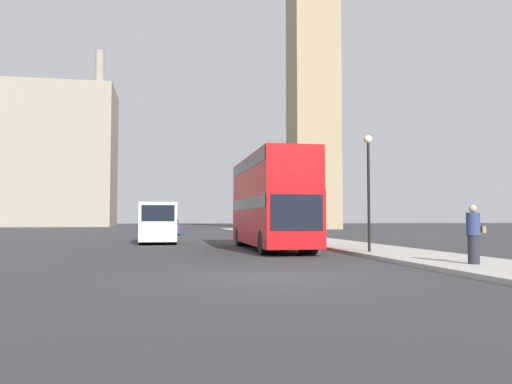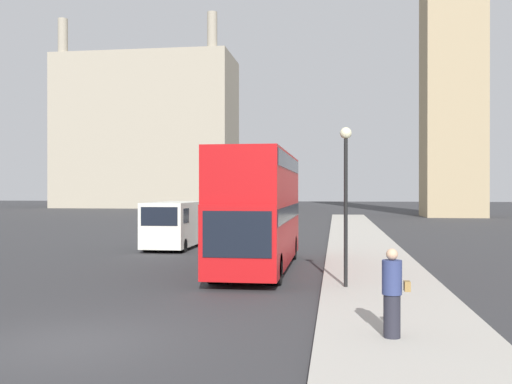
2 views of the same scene
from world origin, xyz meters
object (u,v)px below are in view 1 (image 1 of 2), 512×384
Objects in this scene: clock_tower at (312,21)px; street_lamp at (368,173)px; red_double_decker_bus at (271,199)px; parked_sedan at (169,228)px; white_van at (159,222)px; pedestrian at (474,234)px.

clock_tower is 61.11m from street_lamp.
clock_tower is 6.15× the size of red_double_decker_bus.
red_double_decker_bus is at bearing -78.62° from parked_sedan.
clock_tower is 55.40m from white_van.
street_lamp is at bearing -74.00° from parked_sedan.
street_lamp is (8.93, -11.97, 2.13)m from white_van.
pedestrian is at bearing -75.39° from parked_sedan.
white_van is at bearing 126.70° from red_double_decker_bus.
red_double_decker_bus is 5.59× the size of pedestrian.
pedestrian is (4.16, -10.48, -1.49)m from red_double_decker_bus.
pedestrian is 35.60m from parked_sedan.
white_van is 1.21× the size of parked_sedan.
parked_sedan is at bearing -131.98° from clock_tower.
red_double_decker_bus is 24.52m from parked_sedan.
clock_tower reaches higher than red_double_decker_bus.
street_lamp is at bearing 97.87° from pedestrian.
pedestrian is at bearing -82.13° from street_lamp.
red_double_decker_bus is 9.46m from white_van.
clock_tower is at bearing 77.85° from pedestrian.
white_van is (-22.34, -40.40, -30.63)m from clock_tower.
white_van is 16.47m from parked_sedan.
red_double_decker_bus is at bearing 111.63° from pedestrian.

